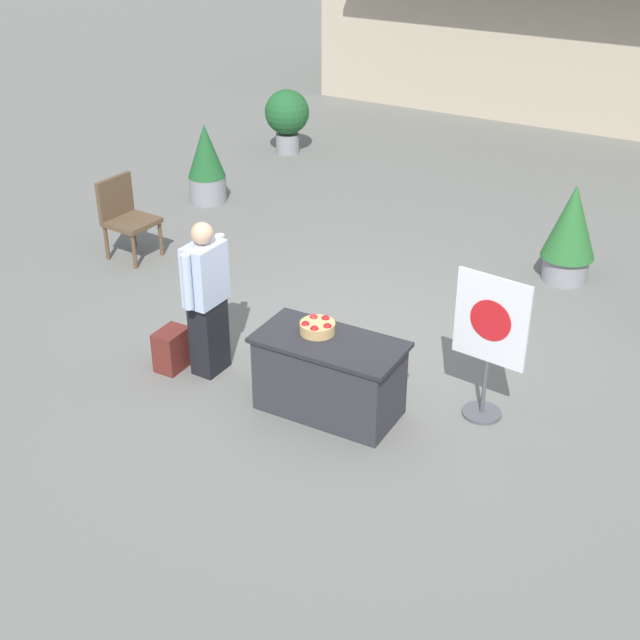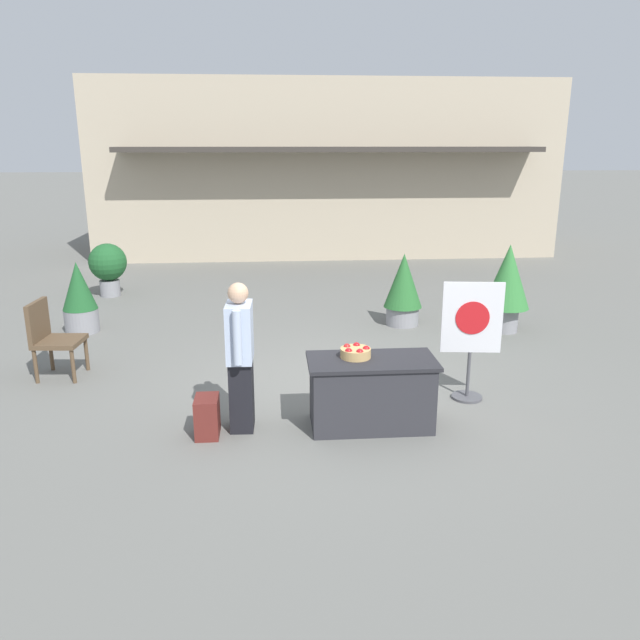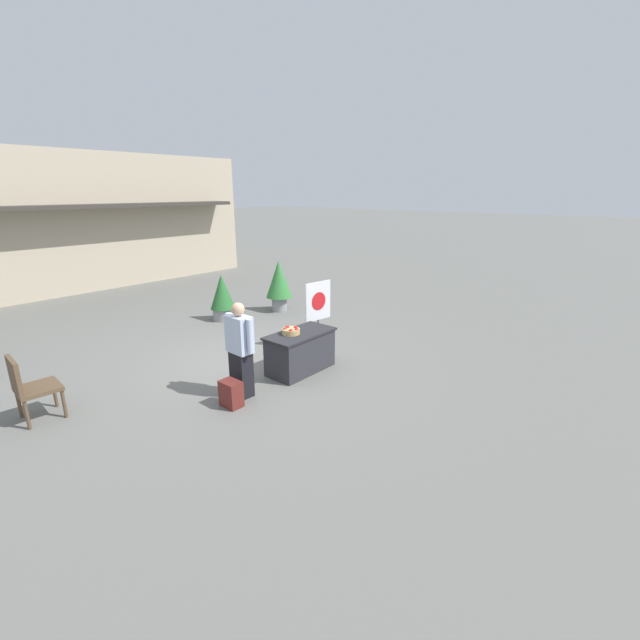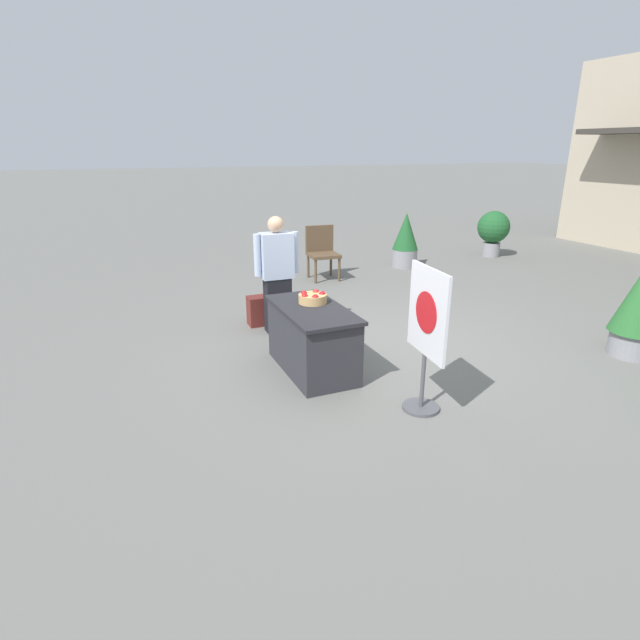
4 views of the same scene
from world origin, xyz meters
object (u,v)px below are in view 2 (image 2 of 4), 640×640
Objects in this scene: apple_basket at (356,352)px; potted_plant_near_right at (108,265)px; poster_board at (471,334)px; display_table at (371,392)px; potted_plant_near_left at (403,288)px; person_visitor at (240,357)px; potted_plant_far_left at (508,281)px; patio_chair at (51,335)px; potted_plant_far_right at (79,297)px; backpack at (207,417)px.

potted_plant_near_right is at bearing 123.32° from apple_basket.
display_table is at bearing -56.61° from poster_board.
display_table is 3.94m from potted_plant_near_left.
potted_plant_near_right is (-5.46, 5.59, -0.18)m from poster_board.
poster_board is (2.62, 0.58, 0.00)m from person_visitor.
poster_board is 1.00× the size of potted_plant_far_left.
poster_board reaches higher than potted_plant_near_left.
potted_plant_far_left is (6.54, 1.50, 0.25)m from patio_chair.
potted_plant_far_right is (-4.06, 3.77, 0.19)m from display_table.
potted_plant_near_right is 0.92× the size of potted_plant_far_right.
potted_plant_far_left reaches higher than display_table.
potted_plant_near_right reaches higher than display_table.
potted_plant_far_right is at bearing 136.52° from apple_basket.
patio_chair is (-3.69, 1.69, -0.24)m from apple_basket.
patio_chair is at bearing -83.98° from potted_plant_far_right.
potted_plant_near_right is (-0.35, 4.46, 0.06)m from patio_chair.
poster_board reaches higher than potted_plant_far_right.
potted_plant_near_left is at bearing 58.08° from person_visitor.
potted_plant_far_right is 5.20m from potted_plant_near_left.
person_visitor is at bearing -70.69° from poster_board.
person_visitor is 3.76× the size of backpack.
potted_plant_far_right is (-3.90, 3.70, -0.24)m from apple_basket.
potted_plant_far_left is at bearing 40.40° from person_visitor.
poster_board reaches higher than potted_plant_near_right.
potted_plant_far_right is 0.95× the size of potted_plant_near_left.
potted_plant_far_left is (4.06, 3.22, 0.02)m from person_visitor.
potted_plant_far_left reaches higher than potted_plant_near_left.
potted_plant_far_left is at bearing -17.87° from potted_plant_near_left.
person_visitor is at bearing 23.74° from backpack.
patio_chair is 0.96× the size of potted_plant_near_right.
potted_plant_near_right is at bearing 156.80° from potted_plant_far_left.
potted_plant_near_left is at bearing -170.97° from poster_board.
potted_plant_near_right reaches higher than apple_basket.
potted_plant_near_right is 2.46m from potted_plant_far_right.
person_visitor reaches higher than apple_basket.
potted_plant_near_left is at bearing 162.13° from potted_plant_far_left.
poster_board is at bearing 21.45° from apple_basket.
person_visitor reaches higher than backpack.
potted_plant_far_right is (0.14, -2.45, -0.05)m from potted_plant_near_right.
patio_chair is 6.72m from potted_plant_far_left.
potted_plant_far_left is at bearing -23.20° from potted_plant_near_right.
potted_plant_far_left reaches higher than backpack.
display_table is at bearing 0.00° from person_visitor.
potted_plant_near_left is (5.34, -2.45, 0.01)m from potted_plant_near_right.
patio_chair is at bearing 155.39° from display_table.
potted_plant_far_right reaches higher than backpack.
apple_basket is at bearing 6.65° from backpack.
person_visitor is 3.03m from patio_chair.
backpack is 0.42× the size of patio_chair.
display_table is 1.47m from poster_board.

